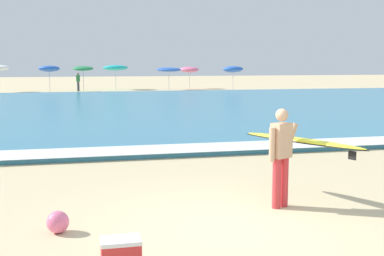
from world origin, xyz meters
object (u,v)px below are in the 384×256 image
Objects in this scene: beach_umbrella_3 at (115,68)px; cooler_box at (121,253)px; beach_umbrella_1 at (49,69)px; beach_umbrella_4 at (169,70)px; beach_umbrella_5 at (189,70)px; beachgoer_near_row_left at (78,81)px; beach_umbrella_6 at (233,69)px; surfer_with_board at (291,147)px; beach_umbrella_2 at (83,68)px; beach_ball at (58,222)px.

beach_umbrella_3 is 4.66× the size of cooler_box.
beach_umbrella_4 is (10.31, 0.97, -0.13)m from beach_umbrella_1.
beach_umbrella_5 reaches higher than beachgoer_near_row_left.
beach_umbrella_5 reaches higher than beach_umbrella_4.
beach_umbrella_3 is 40.23m from cooler_box.
surfer_with_board is at bearing -106.00° from beach_umbrella_6.
beach_umbrella_6 is at bearing -10.62° from beach_umbrella_4.
beach_umbrella_2 reaches higher than beach_umbrella_4.
beach_umbrella_5 reaches higher than beach_ball.
beach_umbrella_6 is at bearing -1.04° from beach_umbrella_2.
beach_umbrella_1 is 1.09× the size of beach_umbrella_5.
beach_umbrella_6 is (10.33, -2.66, -0.13)m from beach_umbrella_3.
surfer_with_board is 36.69m from beach_umbrella_4.
beach_umbrella_6 is (13.25, -0.24, -0.11)m from beach_umbrella_2.
beach_umbrella_2 is 1.32m from beachgoer_near_row_left.
beach_umbrella_2 is at bearing 88.65° from beach_ball.
beach_ball is (-10.61, -38.41, -1.63)m from beach_umbrella_5.
beach_umbrella_4 reaches higher than beachgoer_near_row_left.
beach_umbrella_2 reaches higher than cooler_box.
beach_umbrella_2 reaches higher than beach_umbrella_6.
beach_umbrella_3 is 1.04× the size of beach_umbrella_6.
beach_umbrella_3 is 1.44× the size of beachgoer_near_row_left.
beach_umbrella_3 is at bearing 24.29° from beach_umbrella_1.
surfer_with_board is 7.92× the size of beach_ball.
beach_umbrella_3 is 3.99m from beachgoer_near_row_left.
beach_umbrella_3 is at bearing 178.30° from beach_umbrella_5.
beach_umbrella_2 is at bearing -140.30° from beach_umbrella_3.
beachgoer_near_row_left is at bearing -151.17° from beach_umbrella_3.
surfer_with_board is 36.77m from beach_umbrella_6.
surfer_with_board is 1.19× the size of beach_umbrella_2.
beach_umbrella_1 reaches higher than cooler_box.
beach_umbrella_1 is 2.77m from beach_umbrella_2.
beachgoer_near_row_left is at bearing 89.35° from beach_ball.
beach_umbrella_1 is 10.35m from beach_umbrella_4.
surfer_with_board is at bearing -85.00° from beach_umbrella_2.
beach_umbrella_3 reaches higher than surfer_with_board.
beach_ball is at bearing -102.78° from beach_umbrella_4.
beach_umbrella_4 is at bearing -18.94° from beach_umbrella_3.
beach_umbrella_3 is 6.86× the size of beach_ball.
beach_umbrella_2 is 4.51× the size of cooler_box.
beach_umbrella_5 is 0.95× the size of beach_umbrella_6.
beach_umbrella_1 is 4.64× the size of cooler_box.
beach_umbrella_3 is (-0.20, 38.00, 0.94)m from surfer_with_board.
cooler_box is (-2.96, -40.08, -1.79)m from beach_umbrella_3.
beachgoer_near_row_left is at bearing 90.58° from cooler_box.
beach_umbrella_4 is 38.00m from beach_ball.
beach_umbrella_1 reaches higher than beach_umbrella_2.
beach_umbrella_2 is at bearing 89.92° from cooler_box.
beach_umbrella_3 is 10.67m from beach_umbrella_6.
beach_umbrella_3 is at bearing 84.43° from beach_ball.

